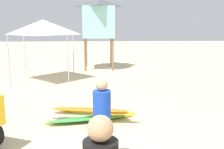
% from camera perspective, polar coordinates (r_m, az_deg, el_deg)
% --- Properties ---
extents(surfboard_pile, '(2.52, 0.93, 0.40)m').
position_cam_1_polar(surfboard_pile, '(7.09, -4.71, -8.72)').
color(surfboard_pile, yellow).
rests_on(surfboard_pile, ground).
extents(lifeguard_near_right, '(0.32, 0.32, 1.65)m').
position_cam_1_polar(lifeguard_near_right, '(4.68, -2.23, -9.35)').
color(lifeguard_near_right, red).
rests_on(lifeguard_near_right, ground).
extents(popup_canopy, '(2.51, 2.51, 2.83)m').
position_cam_1_polar(popup_canopy, '(12.48, -14.89, 9.99)').
color(popup_canopy, '#B2B2B7').
rests_on(popup_canopy, ground).
extents(lifeguard_tower, '(1.98, 1.98, 4.10)m').
position_cam_1_polar(lifeguard_tower, '(15.52, -2.98, 12.23)').
color(lifeguard_tower, olive).
rests_on(lifeguard_tower, ground).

